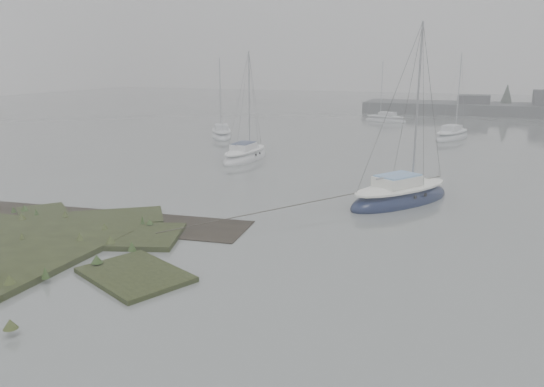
% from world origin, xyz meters
% --- Properties ---
extents(ground, '(160.00, 160.00, 0.00)m').
position_xyz_m(ground, '(0.00, 30.00, 0.00)').
color(ground, slate).
rests_on(ground, ground).
extents(sailboat_main, '(5.35, 6.66, 9.23)m').
position_xyz_m(sailboat_main, '(7.21, 11.99, 0.29)').
color(sailboat_main, '#101837').
rests_on(sailboat_main, ground).
extents(sailboat_white, '(2.12, 5.78, 8.05)m').
position_xyz_m(sailboat_white, '(-4.61, 20.01, 0.25)').
color(sailboat_white, silver).
rests_on(sailboat_white, ground).
extents(sailboat_far_a, '(4.21, 5.61, 7.66)m').
position_xyz_m(sailboat_far_a, '(-11.22, 29.70, 0.24)').
color(sailboat_far_a, silver).
rests_on(sailboat_far_a, ground).
extents(sailboat_far_b, '(3.65, 6.04, 8.10)m').
position_xyz_m(sailboat_far_b, '(8.54, 36.06, 0.25)').
color(sailboat_far_b, '#A7AEB2').
rests_on(sailboat_far_b, ground).
extents(sailboat_far_c, '(5.47, 3.29, 7.34)m').
position_xyz_m(sailboat_far_c, '(0.75, 47.94, 0.23)').
color(sailboat_far_c, silver).
rests_on(sailboat_far_c, ground).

